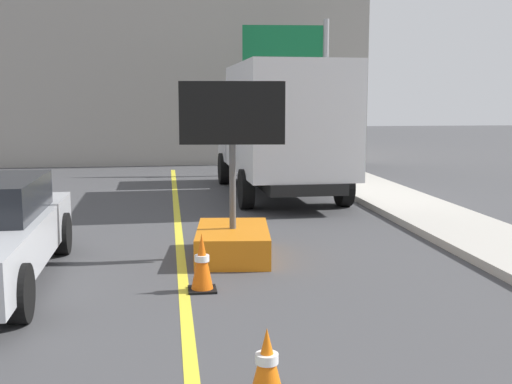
% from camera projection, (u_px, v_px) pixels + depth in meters
% --- Properties ---
extents(arrow_board_trailer, '(1.60, 1.91, 2.70)m').
position_uv_depth(arrow_board_trailer, '(233.00, 226.00, 9.80)').
color(arrow_board_trailer, orange).
rests_on(arrow_board_trailer, ground).
extents(box_truck, '(2.68, 6.83, 3.27)m').
position_uv_depth(box_truck, '(280.00, 126.00, 15.96)').
color(box_truck, black).
rests_on(box_truck, ground).
extents(highway_guide_sign, '(2.78, 0.36, 5.00)m').
position_uv_depth(highway_guide_sign, '(302.00, 69.00, 20.51)').
color(highway_guide_sign, gray).
rests_on(highway_guide_sign, ground).
extents(far_building_block, '(16.05, 9.68, 9.52)m').
position_uv_depth(far_building_block, '(157.00, 46.00, 27.66)').
color(far_building_block, gray).
rests_on(far_building_block, ground).
extents(traffic_cone_mid_lane, '(0.36, 0.36, 0.60)m').
position_uv_depth(traffic_cone_mid_lane, '(267.00, 364.00, 5.14)').
color(traffic_cone_mid_lane, black).
rests_on(traffic_cone_mid_lane, ground).
extents(traffic_cone_far_lane, '(0.36, 0.36, 0.75)m').
position_uv_depth(traffic_cone_far_lane, '(202.00, 263.00, 8.06)').
color(traffic_cone_far_lane, black).
rests_on(traffic_cone_far_lane, ground).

